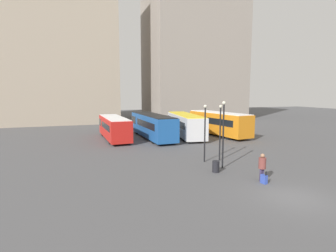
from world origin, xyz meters
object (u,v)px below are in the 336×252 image
object	(u,v)px
bus_2	(185,124)
suitcase	(264,179)
lamp_post_1	(223,129)
lamp_post_2	(205,128)
traveler	(262,165)
trash_bin	(216,167)
bus_3	(218,123)
bus_0	(114,127)
lamp_post_0	(220,127)
bus_1	(152,125)

from	to	relation	value
bus_2	suitcase	world-z (taller)	bus_2
lamp_post_1	lamp_post_2	bearing A→B (deg)	102.01
lamp_post_1	traveler	bearing A→B (deg)	-74.67
bus_2	trash_bin	size ratio (longest dim) A/B	13.35
bus_3	trash_bin	world-z (taller)	bus_3
bus_2	bus_0	bearing A→B (deg)	92.36
traveler	trash_bin	bearing A→B (deg)	29.37
suitcase	lamp_post_1	size ratio (longest dim) A/B	0.16
bus_3	traveler	bearing A→B (deg)	150.63
lamp_post_0	bus_2	bearing A→B (deg)	80.91
bus_1	trash_bin	world-z (taller)	bus_1
bus_1	traveler	size ratio (longest dim) A/B	6.47
suitcase	trash_bin	size ratio (longest dim) A/B	0.99
lamp_post_2	bus_3	bearing A→B (deg)	56.25
bus_1	traveler	xyz separation A→B (m)	(2.44, -18.71, -0.57)
bus_0	traveler	distance (m)	20.61
bus_1	bus_2	xyz separation A→B (m)	(4.54, -0.22, -0.04)
bus_2	lamp_post_0	xyz separation A→B (m)	(-2.06, -12.86, 1.25)
bus_2	bus_3	world-z (taller)	bus_3
suitcase	trash_bin	xyz separation A→B (m)	(-1.74, 3.15, 0.13)
lamp_post_1	lamp_post_2	distance (m)	2.23
bus_0	traveler	xyz separation A→B (m)	(7.24, -19.30, -0.43)
lamp_post_0	lamp_post_1	bearing A→B (deg)	-114.31
lamp_post_0	trash_bin	bearing A→B (deg)	-123.91
bus_1	trash_bin	size ratio (longest dim) A/B	14.03
traveler	trash_bin	xyz separation A→B (m)	(-1.94, 2.68, -0.67)
bus_3	traveler	size ratio (longest dim) A/B	6.00
suitcase	lamp_post_2	size ratio (longest dim) A/B	0.17
bus_1	lamp_post_1	size ratio (longest dim) A/B	2.30
bus_0	suitcase	xyz separation A→B (m)	(7.04, -19.77, -1.23)
bus_2	suitcase	bearing A→B (deg)	-179.62
bus_3	lamp_post_1	distance (m)	16.49
traveler	bus_1	bearing A→B (deg)	0.86
bus_3	lamp_post_2	xyz separation A→B (m)	(-8.22, -12.31, 1.16)
suitcase	lamp_post_0	bearing A→B (deg)	-8.86
bus_1	lamp_post_2	size ratio (longest dim) A/B	2.47
trash_bin	bus_1	bearing A→B (deg)	91.79
bus_1	suitcase	size ratio (longest dim) A/B	14.23
bus_3	lamp_post_2	bearing A→B (deg)	137.72
bus_1	lamp_post_2	bearing A→B (deg)	-178.11
bus_1	lamp_post_1	distance (m)	15.40
bus_2	suitcase	distance (m)	19.15
bus_2	lamp_post_0	world-z (taller)	lamp_post_0
bus_2	lamp_post_0	size ratio (longest dim) A/B	2.37
lamp_post_2	trash_bin	world-z (taller)	lamp_post_2
bus_0	lamp_post_0	distance (m)	15.55
bus_2	bus_1	bearing A→B (deg)	94.56
bus_1	trash_bin	xyz separation A→B (m)	(0.50, -16.03, -1.24)
bus_0	lamp_post_2	world-z (taller)	lamp_post_2
lamp_post_0	trash_bin	size ratio (longest dim) A/B	5.64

